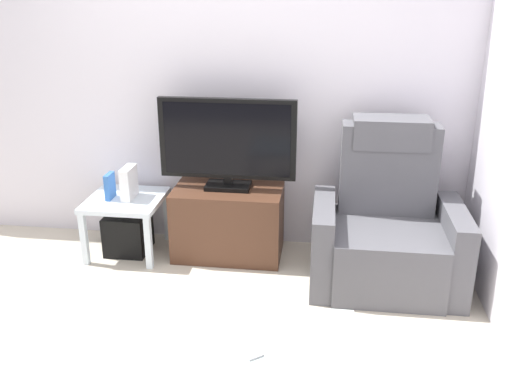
{
  "coord_description": "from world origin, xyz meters",
  "views": [
    {
      "loc": [
        0.82,
        -2.83,
        1.93
      ],
      "look_at": [
        0.38,
        0.5,
        0.7
      ],
      "focal_mm": 38.78,
      "sensor_mm": 36.0,
      "label": 1
    }
  ],
  "objects_px": {
    "coffee_table": "(256,344)",
    "television": "(227,142)",
    "book_upright": "(110,186)",
    "cell_phone": "(248,349)",
    "recliner_armchair": "(387,229)",
    "tv_stand": "(228,222)",
    "side_table": "(126,206)",
    "subwoofer_box": "(128,233)",
    "game_console": "(129,183)"
  },
  "relations": [
    {
      "from": "coffee_table",
      "to": "television",
      "type": "bearing_deg",
      "value": 104.43
    },
    {
      "from": "book_upright",
      "to": "cell_phone",
      "type": "bearing_deg",
      "value": -51.74
    },
    {
      "from": "recliner_armchair",
      "to": "coffee_table",
      "type": "height_order",
      "value": "recliner_armchair"
    },
    {
      "from": "tv_stand",
      "to": "side_table",
      "type": "bearing_deg",
      "value": -176.06
    },
    {
      "from": "television",
      "to": "recliner_armchair",
      "type": "height_order",
      "value": "television"
    },
    {
      "from": "side_table",
      "to": "coffee_table",
      "type": "height_order",
      "value": "side_table"
    },
    {
      "from": "television",
      "to": "subwoofer_box",
      "type": "xyz_separation_m",
      "value": [
        -0.76,
        -0.07,
        -0.72
      ]
    },
    {
      "from": "tv_stand",
      "to": "book_upright",
      "type": "relative_size",
      "value": 4.14
    },
    {
      "from": "recliner_armchair",
      "to": "cell_phone",
      "type": "relative_size",
      "value": 7.2
    },
    {
      "from": "subwoofer_box",
      "to": "coffee_table",
      "type": "relative_size",
      "value": 0.33
    },
    {
      "from": "side_table",
      "to": "book_upright",
      "type": "distance_m",
      "value": 0.19
    },
    {
      "from": "television",
      "to": "cell_phone",
      "type": "bearing_deg",
      "value": -76.94
    },
    {
      "from": "tv_stand",
      "to": "subwoofer_box",
      "type": "height_order",
      "value": "tv_stand"
    },
    {
      "from": "game_console",
      "to": "coffee_table",
      "type": "bearing_deg",
      "value": -53.55
    },
    {
      "from": "side_table",
      "to": "game_console",
      "type": "height_order",
      "value": "game_console"
    },
    {
      "from": "subwoofer_box",
      "to": "book_upright",
      "type": "distance_m",
      "value": 0.39
    },
    {
      "from": "recliner_armchair",
      "to": "subwoofer_box",
      "type": "bearing_deg",
      "value": -173.3
    },
    {
      "from": "cell_phone",
      "to": "television",
      "type": "bearing_deg",
      "value": 65.12
    },
    {
      "from": "game_console",
      "to": "book_upright",
      "type": "bearing_deg",
      "value": -167.47
    },
    {
      "from": "recliner_armchair",
      "to": "cell_phone",
      "type": "height_order",
      "value": "recliner_armchair"
    },
    {
      "from": "side_table",
      "to": "coffee_table",
      "type": "distance_m",
      "value": 1.92
    },
    {
      "from": "recliner_armchair",
      "to": "book_upright",
      "type": "relative_size",
      "value": 5.7
    },
    {
      "from": "game_console",
      "to": "coffee_table",
      "type": "relative_size",
      "value": 0.26
    },
    {
      "from": "subwoofer_box",
      "to": "recliner_armchair",
      "type": "bearing_deg",
      "value": -5.17
    },
    {
      "from": "coffee_table",
      "to": "cell_phone",
      "type": "xyz_separation_m",
      "value": [
        -0.02,
        -0.07,
        0.03
      ]
    },
    {
      "from": "television",
      "to": "coffee_table",
      "type": "distance_m",
      "value": 1.72
    },
    {
      "from": "side_table",
      "to": "game_console",
      "type": "bearing_deg",
      "value": 15.95
    },
    {
      "from": "book_upright",
      "to": "coffee_table",
      "type": "bearing_deg",
      "value": -49.87
    },
    {
      "from": "game_console",
      "to": "subwoofer_box",
      "type": "bearing_deg",
      "value": -164.05
    },
    {
      "from": "coffee_table",
      "to": "cell_phone",
      "type": "relative_size",
      "value": 6.0
    },
    {
      "from": "tv_stand",
      "to": "coffee_table",
      "type": "distance_m",
      "value": 1.63
    },
    {
      "from": "tv_stand",
      "to": "book_upright",
      "type": "xyz_separation_m",
      "value": [
        -0.86,
        -0.07,
        0.26
      ]
    },
    {
      "from": "television",
      "to": "side_table",
      "type": "xyz_separation_m",
      "value": [
        -0.76,
        -0.07,
        -0.5
      ]
    },
    {
      "from": "tv_stand",
      "to": "side_table",
      "type": "relative_size",
      "value": 1.45
    },
    {
      "from": "tv_stand",
      "to": "coffee_table",
      "type": "xyz_separation_m",
      "value": [
        0.41,
        -1.58,
        0.11
      ]
    },
    {
      "from": "recliner_armchair",
      "to": "subwoofer_box",
      "type": "relative_size",
      "value": 3.58
    },
    {
      "from": "tv_stand",
      "to": "subwoofer_box",
      "type": "distance_m",
      "value": 0.77
    },
    {
      "from": "book_upright",
      "to": "cell_phone",
      "type": "xyz_separation_m",
      "value": [
        1.25,
        -1.58,
        -0.12
      ]
    },
    {
      "from": "game_console",
      "to": "cell_phone",
      "type": "distance_m",
      "value": 1.96
    },
    {
      "from": "recliner_armchair",
      "to": "subwoofer_box",
      "type": "xyz_separation_m",
      "value": [
        -1.87,
        0.17,
        -0.22
      ]
    },
    {
      "from": "tv_stand",
      "to": "subwoofer_box",
      "type": "bearing_deg",
      "value": -176.06
    },
    {
      "from": "book_upright",
      "to": "television",
      "type": "bearing_deg",
      "value": 6.06
    },
    {
      "from": "television",
      "to": "recliner_armchair",
      "type": "xyz_separation_m",
      "value": [
        1.12,
        -0.24,
        -0.49
      ]
    },
    {
      "from": "cell_phone",
      "to": "book_upright",
      "type": "bearing_deg",
      "value": 90.31
    },
    {
      "from": "tv_stand",
      "to": "coffee_table",
      "type": "height_order",
      "value": "tv_stand"
    },
    {
      "from": "game_console",
      "to": "coffee_table",
      "type": "distance_m",
      "value": 1.92
    },
    {
      "from": "television",
      "to": "coffee_table",
      "type": "xyz_separation_m",
      "value": [
        0.41,
        -1.6,
        -0.49
      ]
    },
    {
      "from": "television",
      "to": "book_upright",
      "type": "relative_size",
      "value": 5.13
    },
    {
      "from": "game_console",
      "to": "cell_phone",
      "type": "xyz_separation_m",
      "value": [
        1.11,
        -1.61,
        -0.14
      ]
    },
    {
      "from": "coffee_table",
      "to": "subwoofer_box",
      "type": "bearing_deg",
      "value": 127.47
    }
  ]
}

